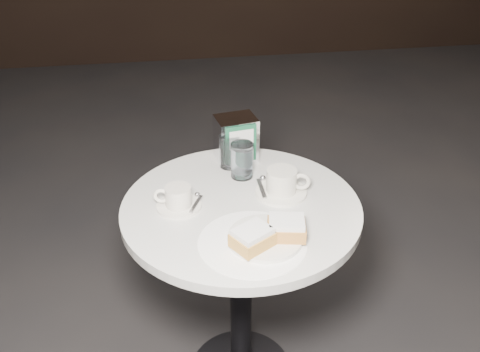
% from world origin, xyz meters
% --- Properties ---
extents(cafe_table, '(0.70, 0.70, 0.74)m').
position_xyz_m(cafe_table, '(0.00, 0.00, 0.55)').
color(cafe_table, black).
rests_on(cafe_table, ground).
extents(sugar_spill, '(0.35, 0.35, 0.00)m').
position_xyz_m(sugar_spill, '(0.00, -0.18, 0.75)').
color(sugar_spill, white).
rests_on(sugar_spill, cafe_table).
extents(beignet_plate, '(0.24, 0.24, 0.07)m').
position_xyz_m(beignet_plate, '(0.04, -0.19, 0.77)').
color(beignet_plate, silver).
rests_on(beignet_plate, cafe_table).
extents(coffee_cup_left, '(0.15, 0.15, 0.07)m').
position_xyz_m(coffee_cup_left, '(-0.18, 0.02, 0.77)').
color(coffee_cup_left, silver).
rests_on(coffee_cup_left, cafe_table).
extents(coffee_cup_right, '(0.19, 0.19, 0.08)m').
position_xyz_m(coffee_cup_right, '(0.13, 0.04, 0.78)').
color(coffee_cup_right, white).
rests_on(coffee_cup_right, cafe_table).
extents(water_glass_left, '(0.09, 0.09, 0.11)m').
position_xyz_m(water_glass_left, '(-0.00, 0.23, 0.80)').
color(water_glass_left, silver).
rests_on(water_glass_left, cafe_table).
extents(water_glass_right, '(0.07, 0.07, 0.11)m').
position_xyz_m(water_glass_right, '(0.03, 0.16, 0.80)').
color(water_glass_right, white).
rests_on(water_glass_right, cafe_table).
extents(napkin_dispenser, '(0.14, 0.13, 0.15)m').
position_xyz_m(napkin_dispenser, '(0.03, 0.27, 0.82)').
color(napkin_dispenser, silver).
rests_on(napkin_dispenser, cafe_table).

